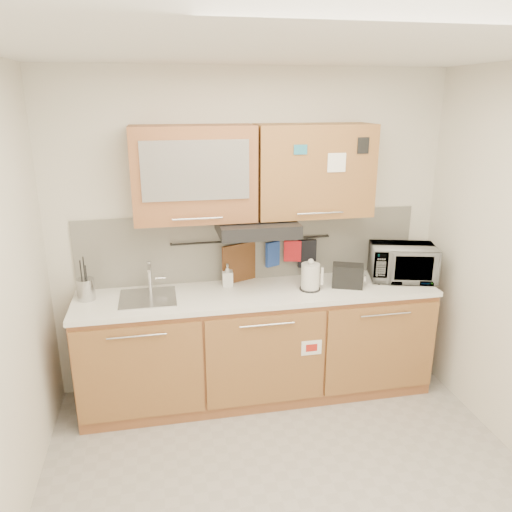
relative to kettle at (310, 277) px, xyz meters
name	(u,v)px	position (x,y,z in m)	size (l,w,h in m)	color
floor	(296,499)	(-0.41, -1.14, -1.02)	(3.20, 3.20, 0.00)	#9E9993
ceiling	(311,45)	(-0.41, -1.14, 1.58)	(3.20, 3.20, 0.00)	white
wall_back	(251,234)	(-0.41, 0.36, 0.28)	(3.20, 3.20, 0.00)	silver
base_cabinet	(258,349)	(-0.41, 0.05, -0.62)	(2.80, 0.64, 0.88)	#9A5C36
countertop	(258,293)	(-0.41, 0.05, -0.12)	(2.82, 0.62, 0.04)	white
backsplash	(251,246)	(-0.41, 0.35, 0.18)	(2.80, 0.02, 0.56)	silver
upper_cabinets	(254,172)	(-0.41, 0.18, 0.81)	(1.82, 0.37, 0.70)	#9A5C36
range_hood	(257,227)	(-0.41, 0.11, 0.40)	(0.60, 0.46, 0.10)	black
sink	(148,298)	(-1.26, 0.07, -0.10)	(0.42, 0.40, 0.26)	silver
utensil_rail	(252,240)	(-0.41, 0.31, 0.24)	(0.02, 0.02, 1.30)	black
utensil_crock	(86,289)	(-1.71, 0.13, -0.02)	(0.16, 0.16, 0.33)	#B0B1B5
kettle	(310,277)	(0.00, 0.00, 0.00)	(0.19, 0.18, 0.26)	silver
toaster	(348,275)	(0.31, 0.01, -0.01)	(0.28, 0.22, 0.18)	black
microwave	(402,262)	(0.82, 0.08, 0.04)	(0.52, 0.35, 0.29)	#999999
soap_bottle	(228,275)	(-0.63, 0.20, -0.01)	(0.08, 0.08, 0.18)	#999999
cutting_board	(240,267)	(-0.51, 0.30, 0.02)	(0.32, 0.02, 0.40)	brown
oven_mitt	(273,254)	(-0.24, 0.30, 0.12)	(0.12, 0.03, 0.21)	#21419B
dark_pouch	(307,253)	(0.06, 0.30, 0.10)	(0.15, 0.04, 0.23)	black
pot_holder	(292,251)	(-0.07, 0.30, 0.13)	(0.14, 0.02, 0.18)	red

